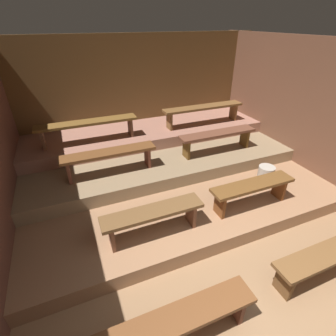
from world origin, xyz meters
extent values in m
cube|color=#926D4B|center=(0.00, 2.53, -0.04)|extent=(6.11, 5.86, 0.08)
cube|color=brown|center=(0.00, 5.09, 1.32)|extent=(6.11, 0.06, 2.64)
cube|color=brown|center=(2.69, 2.53, 1.32)|extent=(0.06, 5.86, 2.64)
cube|color=#9A6F4E|center=(0.00, 3.15, 0.12)|extent=(5.31, 3.83, 0.24)
cube|color=#8C7455|center=(0.00, 3.84, 0.37)|extent=(5.31, 2.44, 0.24)
cube|color=#9E6A57|center=(0.00, 4.40, 0.61)|extent=(5.31, 1.33, 0.24)
cube|color=brown|center=(-1.30, 0.45, 0.40)|extent=(2.15, 0.31, 0.05)
cube|color=brown|center=(-0.34, 0.45, 0.19)|extent=(0.05, 0.25, 0.38)
cube|color=brown|center=(0.34, 0.45, 0.19)|extent=(0.05, 0.25, 0.38)
cube|color=brown|center=(-0.83, 1.74, 0.65)|extent=(1.41, 0.31, 0.05)
cube|color=brown|center=(-1.42, 1.74, 0.43)|extent=(0.05, 0.25, 0.38)
cube|color=brown|center=(-0.25, 1.74, 0.43)|extent=(0.05, 0.25, 0.38)
cube|color=brown|center=(0.83, 1.74, 0.65)|extent=(1.41, 0.31, 0.05)
cube|color=brown|center=(0.25, 1.74, 0.43)|extent=(0.05, 0.25, 0.38)
cube|color=brown|center=(1.42, 1.74, 0.43)|extent=(0.05, 0.25, 0.38)
cube|color=brown|center=(-1.10, 3.22, 0.89)|extent=(1.63, 0.31, 0.05)
cube|color=brown|center=(-1.80, 3.22, 0.68)|extent=(0.05, 0.25, 0.38)
cube|color=brown|center=(-0.40, 3.22, 0.68)|extent=(0.05, 0.25, 0.38)
cube|color=brown|center=(1.10, 3.22, 0.89)|extent=(1.63, 0.31, 0.05)
cube|color=brown|center=(0.40, 3.22, 0.68)|extent=(0.05, 0.25, 0.38)
cube|color=brown|center=(1.80, 3.22, 0.68)|extent=(0.05, 0.25, 0.38)
cube|color=brown|center=(-1.30, 4.19, 1.13)|extent=(1.94, 0.31, 0.05)
cube|color=brown|center=(-2.15, 4.19, 0.92)|extent=(0.05, 0.25, 0.38)
cube|color=brown|center=(-0.45, 4.19, 0.92)|extent=(0.05, 0.25, 0.38)
cube|color=brown|center=(1.30, 4.19, 1.13)|extent=(1.94, 0.31, 0.05)
cube|color=brown|center=(0.45, 4.19, 0.92)|extent=(0.05, 0.25, 0.38)
cube|color=brown|center=(2.15, 4.19, 0.92)|extent=(0.05, 0.25, 0.38)
cylinder|color=#B2A899|center=(1.59, 2.24, 0.39)|extent=(0.30, 0.30, 0.29)
camera|label=1|loc=(-1.66, -0.76, 2.88)|focal=27.05mm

